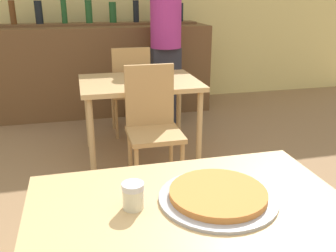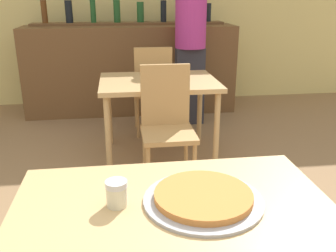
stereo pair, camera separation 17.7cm
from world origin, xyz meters
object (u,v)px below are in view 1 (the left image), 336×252
at_px(chair_far_side_front, 152,120).
at_px(cheese_shaker, 133,196).
at_px(pizza_tray, 218,195).
at_px(person_standing, 166,36).
at_px(chair_far_side_back, 131,86).

distance_m(chair_far_side_front, cheese_shaker, 1.62).
distance_m(pizza_tray, cheese_shaker, 0.30).
bearing_deg(pizza_tray, cheese_shaker, 176.81).
relative_size(chair_far_side_front, cheese_shaker, 10.13).
xyz_separation_m(chair_far_side_front, person_standing, (0.46, 1.46, 0.46)).
height_order(pizza_tray, person_standing, person_standing).
bearing_deg(pizza_tray, chair_far_side_back, 88.29).
distance_m(chair_far_side_front, chair_far_side_back, 1.13).
distance_m(chair_far_side_front, person_standing, 1.60).
relative_size(pizza_tray, cheese_shaker, 4.53).
relative_size(chair_far_side_back, person_standing, 0.52).
xyz_separation_m(pizza_tray, person_standing, (0.54, 3.03, 0.22)).
bearing_deg(chair_far_side_back, cheese_shaker, 81.90).
bearing_deg(person_standing, chair_far_side_front, -107.47).
relative_size(cheese_shaker, person_standing, 0.05).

